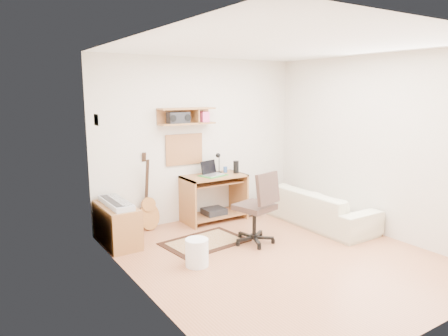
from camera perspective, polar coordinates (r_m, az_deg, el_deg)
floor at (r=5.43m, az=7.55°, el=-12.08°), size 3.60×4.00×0.01m
ceiling at (r=5.04m, az=8.30°, el=16.49°), size 3.60×4.00×0.01m
back_wall at (r=6.70m, az=-3.38°, el=3.92°), size 3.60×0.01×2.60m
left_wall at (r=4.14m, az=-11.40°, el=-0.49°), size 0.01×4.00×2.60m
right_wall at (r=6.39m, az=20.28°, el=2.95°), size 0.01×4.00×2.60m
wall_shelf at (r=6.41m, az=-5.19°, el=7.18°), size 0.90×0.25×0.26m
cork_board at (r=6.55m, az=-5.54°, el=2.59°), size 0.64×0.03×0.49m
wall_photo at (r=5.50m, az=-17.22°, el=6.39°), size 0.02×0.20×0.15m
desk at (r=6.68m, az=-1.41°, el=-4.16°), size 1.00×0.55×0.75m
laptop at (r=6.54m, az=-1.52°, el=-0.04°), size 0.38×0.38×0.24m
speaker at (r=6.75m, az=1.68°, el=0.14°), size 0.09×0.09×0.20m
desk_lamp at (r=6.78m, az=-0.68°, el=0.75°), size 0.11×0.11×0.33m
pencil_cup at (r=6.82m, az=0.18°, el=-0.21°), size 0.07×0.07×0.10m
boombox at (r=6.34m, az=-6.37°, el=6.94°), size 0.33×0.15×0.17m
rug at (r=5.84m, az=-2.70°, el=-10.19°), size 1.19×0.86×0.01m
task_chair at (r=5.68m, az=4.26°, el=-5.40°), size 0.64×0.64×1.03m
cabinet at (r=5.88m, az=-14.62°, el=-7.61°), size 0.40×0.90×0.55m
music_keyboard at (r=5.80m, az=-14.76°, el=-4.69°), size 0.25×0.81×0.07m
guitar at (r=6.28m, az=-10.45°, el=-3.27°), size 0.32×0.20×1.18m
waste_basket at (r=5.06m, az=-3.78°, el=-11.61°), size 0.31×0.31×0.34m
printer at (r=7.20m, az=3.55°, el=-5.49°), size 0.57×0.50×0.18m
sofa at (r=6.67m, az=12.97°, el=-4.50°), size 0.55×1.90×0.74m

